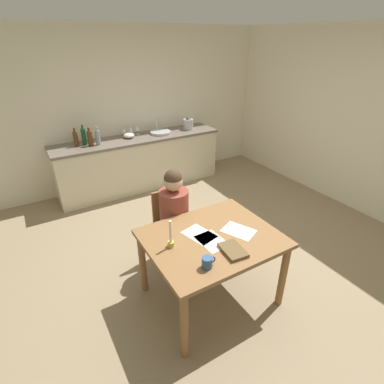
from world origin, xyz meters
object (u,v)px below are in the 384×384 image
at_px(book_magazine, 233,250).
at_px(wine_glass_back_left, 124,130).
at_px(chair_at_table, 172,224).
at_px(person_seated, 177,216).
at_px(candlestick, 171,240).
at_px(wine_glass_near_sink, 137,128).
at_px(wine_glass_by_kettle, 131,129).
at_px(bottle_wine_red, 90,138).
at_px(mixing_bowl, 129,135).
at_px(dining_table, 212,246).
at_px(bottle_vinegar, 84,136).
at_px(bottle_sauce, 98,137).
at_px(sink_unit, 160,132).
at_px(bottle_oil, 76,138).
at_px(stovetop_kettle, 188,124).
at_px(coffee_mug, 207,262).

distance_m(book_magazine, wine_glass_back_left, 3.23).
bearing_deg(chair_at_table, person_seated, -94.24).
height_order(candlestick, book_magazine, candlestick).
height_order(wine_glass_near_sink, wine_glass_by_kettle, same).
relative_size(bottle_wine_red, mixing_bowl, 1.55).
bearing_deg(person_seated, dining_table, -83.91).
xyz_separation_m(book_magazine, mixing_bowl, (0.22, 3.11, 0.17)).
relative_size(book_magazine, bottle_vinegar, 0.80).
distance_m(bottle_sauce, mixing_bowl, 0.54).
relative_size(dining_table, mixing_bowl, 6.64).
bearing_deg(bottle_vinegar, mixing_bowl, -0.51).
bearing_deg(wine_glass_near_sink, dining_table, -98.55).
relative_size(candlestick, wine_glass_by_kettle, 1.73).
bearing_deg(wine_glass_near_sink, wine_glass_by_kettle, 180.00).
height_order(person_seated, bottle_vinegar, bottle_vinegar).
distance_m(sink_unit, bottle_vinegar, 1.28).
xyz_separation_m(candlestick, book_magazine, (0.42, -0.34, -0.06)).
relative_size(candlestick, wine_glass_back_left, 1.73).
height_order(dining_table, candlestick, candlestick).
height_order(mixing_bowl, wine_glass_near_sink, wine_glass_near_sink).
bearing_deg(bottle_oil, candlestick, -85.92).
distance_m(chair_at_table, person_seated, 0.24).
bearing_deg(candlestick, person_seated, 57.63).
height_order(bottle_vinegar, stovetop_kettle, bottle_vinegar).
distance_m(stovetop_kettle, wine_glass_back_left, 1.17).
xyz_separation_m(bottle_oil, bottle_wine_red, (0.19, -0.09, -0.00)).
bearing_deg(chair_at_table, wine_glass_by_kettle, 80.27).
bearing_deg(stovetop_kettle, mixing_bowl, 177.91).
bearing_deg(bottle_oil, wine_glass_near_sink, 5.28).
bearing_deg(coffee_mug, wine_glass_near_sink, 77.79).
height_order(person_seated, wine_glass_near_sink, person_seated).
height_order(coffee_mug, wine_glass_by_kettle, wine_glass_by_kettle).
relative_size(dining_table, bottle_wine_red, 4.30).
distance_m(candlestick, wine_glass_near_sink, 3.01).
xyz_separation_m(bottle_wine_red, mixing_bowl, (0.65, 0.08, -0.08)).
bearing_deg(bottle_vinegar, bottle_oil, 176.67).
xyz_separation_m(dining_table, bottle_sauce, (-0.28, 2.75, 0.37)).
bearing_deg(wine_glass_back_left, bottle_vinegar, -171.32).
xyz_separation_m(sink_unit, bottle_sauce, (-1.09, -0.06, 0.10)).
bearing_deg(candlestick, bottle_oil, 94.08).
xyz_separation_m(coffee_mug, wine_glass_back_left, (0.47, 3.27, 0.21)).
bearing_deg(coffee_mug, wine_glass_by_kettle, 79.73).
height_order(coffee_mug, bottle_wine_red, bottle_wine_red).
bearing_deg(bottle_wine_red, book_magazine, -81.95).
relative_size(sink_unit, bottle_sauce, 1.29).
bearing_deg(bottle_wine_red, bottle_vinegar, 131.01).
relative_size(candlestick, mixing_bowl, 1.47).
distance_m(dining_table, stovetop_kettle, 3.13).
bearing_deg(sink_unit, bottle_wine_red, -178.16).
relative_size(stovetop_kettle, wine_glass_near_sink, 1.43).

